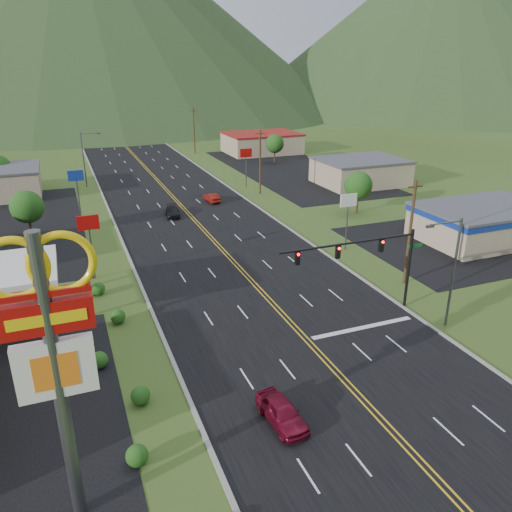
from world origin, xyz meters
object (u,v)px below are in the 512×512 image
object	(u,v)px
streetlight_east	(451,266)
car_red_far	(212,198)
car_red_near	(282,413)
car_dark_mid	(173,212)
pylon_sign	(51,341)
streetlight_west	(85,156)
traffic_signal	(370,255)

from	to	relation	value
streetlight_east	car_red_far	world-z (taller)	streetlight_east
car_red_near	car_dark_mid	size ratio (longest dim) A/B	0.99
car_red_far	pylon_sign	bearing A→B (deg)	62.07
pylon_sign	streetlight_east	size ratio (longest dim) A/B	1.56
pylon_sign	car_red_near	bearing A→B (deg)	10.91
pylon_sign	streetlight_east	world-z (taller)	pylon_sign
streetlight_west	car_dark_mid	world-z (taller)	streetlight_west
pylon_sign	streetlight_west	xyz separation A→B (m)	(5.32, 68.00, -4.12)
car_red_far	streetlight_west	bearing A→B (deg)	-50.71
car_dark_mid	car_red_far	size ratio (longest dim) A/B	1.09
car_red_near	car_red_far	distance (m)	49.81
car_red_far	car_red_near	bearing A→B (deg)	73.20
car_dark_mid	car_red_near	bearing A→B (deg)	-85.64
car_dark_mid	traffic_signal	bearing A→B (deg)	-66.71
streetlight_east	car_red_far	distance (m)	43.61
streetlight_west	traffic_signal	bearing A→B (deg)	-72.03
streetlight_west	car_red_near	xyz separation A→B (m)	(6.09, -65.80, -4.45)
traffic_signal	car_red_far	size ratio (longest dim) A/B	3.30
car_dark_mid	streetlight_west	bearing A→B (deg)	121.52
streetlight_west	car_red_far	bearing A→B (deg)	-45.99
traffic_signal	streetlight_east	bearing A→B (deg)	-40.39
streetlight_east	pylon_sign	bearing A→B (deg)	-164.15
traffic_signal	pylon_sign	bearing A→B (deg)	-152.94
pylon_sign	car_red_near	distance (m)	14.44
car_red_near	car_red_far	xyz separation A→B (m)	(10.42, 48.71, -0.07)
car_red_near	car_red_far	size ratio (longest dim) A/B	1.07
car_red_near	car_red_far	bearing A→B (deg)	72.62
car_red_near	car_dark_mid	distance (m)	43.65
pylon_sign	traffic_signal	world-z (taller)	pylon_sign
traffic_signal	car_dark_mid	bearing A→B (deg)	104.60
pylon_sign	streetlight_east	bearing A→B (deg)	15.85
pylon_sign	car_red_far	distance (m)	56.06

